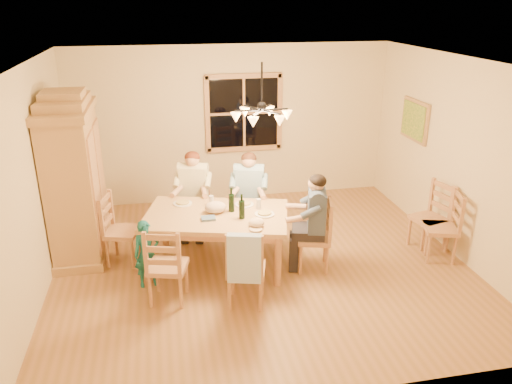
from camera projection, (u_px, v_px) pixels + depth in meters
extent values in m
plane|color=olive|center=(261.00, 263.00, 6.85)|extent=(5.50, 5.50, 0.00)
cube|color=white|center=(262.00, 62.00, 5.86)|extent=(5.50, 5.00, 0.02)
cube|color=beige|center=(232.00, 124.00, 8.64)|extent=(5.50, 0.02, 2.70)
cube|color=beige|center=(33.00, 185.00, 5.86)|extent=(0.02, 5.00, 2.70)
cube|color=beige|center=(457.00, 158.00, 6.85)|extent=(0.02, 5.00, 2.70)
cube|color=black|center=(244.00, 113.00, 8.59)|extent=(1.20, 0.03, 1.20)
cube|color=#A37348|center=(244.00, 113.00, 8.57)|extent=(1.30, 0.06, 1.30)
cube|color=#A77748|center=(415.00, 120.00, 7.85)|extent=(0.04, 0.78, 0.64)
cube|color=#1E6B2D|center=(413.00, 120.00, 7.85)|extent=(0.02, 0.68, 0.54)
cylinder|color=black|center=(262.00, 85.00, 5.96)|extent=(0.02, 0.02, 0.53)
sphere|color=black|center=(262.00, 107.00, 6.06)|extent=(0.12, 0.12, 0.12)
cylinder|color=black|center=(274.00, 109.00, 6.10)|extent=(0.34, 0.02, 0.02)
cone|color=#FFB259|center=(287.00, 115.00, 6.16)|extent=(0.13, 0.13, 0.12)
cylinder|color=black|center=(266.00, 107.00, 6.21)|extent=(0.19, 0.31, 0.02)
cone|color=#FFB259|center=(269.00, 111.00, 6.38)|extent=(0.13, 0.13, 0.12)
cylinder|color=black|center=(253.00, 108.00, 6.19)|extent=(0.19, 0.31, 0.02)
cone|color=#FFB259|center=(245.00, 112.00, 6.33)|extent=(0.13, 0.13, 0.12)
cylinder|color=black|center=(249.00, 110.00, 6.04)|extent=(0.34, 0.02, 0.02)
cone|color=#FFB259|center=(236.00, 118.00, 6.04)|extent=(0.13, 0.13, 0.12)
cylinder|color=black|center=(257.00, 113.00, 5.93)|extent=(0.19, 0.31, 0.02)
cone|color=#FFB259|center=(253.00, 122.00, 5.82)|extent=(0.13, 0.13, 0.12)
cylinder|color=black|center=(271.00, 112.00, 5.96)|extent=(0.19, 0.31, 0.02)
cone|color=#FFB259|center=(280.00, 121.00, 5.88)|extent=(0.13, 0.13, 0.12)
cube|color=#A77748|center=(75.00, 186.00, 6.83)|extent=(0.60, 1.30, 2.00)
cube|color=#A77748|center=(64.00, 110.00, 6.44)|extent=(0.66, 1.40, 0.10)
cube|color=#A77748|center=(63.00, 102.00, 6.41)|extent=(0.58, 1.00, 0.12)
cube|color=#A77748|center=(62.00, 95.00, 6.37)|extent=(0.52, 0.55, 0.10)
cube|color=#A37348|center=(96.00, 193.00, 6.58)|extent=(0.03, 0.55, 1.60)
cube|color=#A37348|center=(101.00, 177.00, 7.18)|extent=(0.03, 0.55, 1.60)
cube|color=#A77748|center=(84.00, 247.00, 7.17)|extent=(0.66, 1.40, 0.12)
cube|color=tan|center=(216.00, 216.00, 6.56)|extent=(2.09, 1.57, 0.06)
cube|color=#A37348|center=(217.00, 221.00, 6.58)|extent=(1.90, 1.39, 0.10)
cylinder|color=#A37348|center=(147.00, 256.00, 6.31)|extent=(0.09, 0.09, 0.70)
cylinder|color=#A37348|center=(278.00, 261.00, 6.21)|extent=(0.09, 0.09, 0.70)
cylinder|color=#A37348|center=(165.00, 225.00, 7.18)|extent=(0.09, 0.09, 0.70)
cylinder|color=#A37348|center=(280.00, 228.00, 7.08)|extent=(0.09, 0.09, 0.70)
cube|color=#A37348|center=(195.00, 208.00, 7.50)|extent=(0.53, 0.52, 0.06)
cube|color=#A37348|center=(194.00, 191.00, 7.40)|extent=(0.38, 0.15, 0.54)
cube|color=#A37348|center=(249.00, 210.00, 7.45)|extent=(0.53, 0.52, 0.06)
cube|color=#A37348|center=(249.00, 193.00, 7.35)|extent=(0.38, 0.15, 0.54)
cube|color=#A37348|center=(168.00, 267.00, 5.87)|extent=(0.53, 0.52, 0.06)
cube|color=#A37348|center=(166.00, 246.00, 5.77)|extent=(0.38, 0.15, 0.54)
cube|color=#A37348|center=(246.00, 269.00, 5.82)|extent=(0.53, 0.52, 0.06)
cube|color=#A37348|center=(246.00, 249.00, 5.72)|extent=(0.38, 0.15, 0.54)
cube|color=#A37348|center=(122.00, 232.00, 6.74)|extent=(0.52, 0.53, 0.06)
cube|color=#A37348|center=(120.00, 214.00, 6.64)|extent=(0.15, 0.38, 0.54)
cube|color=#A37348|center=(314.00, 238.00, 6.58)|extent=(0.52, 0.53, 0.06)
cube|color=#A37348|center=(315.00, 219.00, 6.48)|extent=(0.15, 0.38, 0.54)
cube|color=beige|center=(193.00, 184.00, 7.36)|extent=(0.44, 0.32, 0.52)
cube|color=#262328|center=(194.00, 203.00, 7.47)|extent=(0.48, 0.50, 0.14)
sphere|color=tan|center=(192.00, 159.00, 7.22)|extent=(0.21, 0.21, 0.21)
ellipsoid|color=#592614|center=(192.00, 157.00, 7.21)|extent=(0.22, 0.22, 0.17)
cube|color=teal|center=(249.00, 185.00, 7.31)|extent=(0.44, 0.32, 0.52)
cube|color=#262328|center=(249.00, 205.00, 7.42)|extent=(0.48, 0.50, 0.14)
sphere|color=tan|center=(249.00, 161.00, 7.17)|extent=(0.21, 0.21, 0.21)
ellipsoid|color=#381E11|center=(249.00, 159.00, 7.16)|extent=(0.22, 0.22, 0.17)
cube|color=#3F4D65|center=(315.00, 211.00, 6.44)|extent=(0.32, 0.44, 0.52)
cube|color=#262328|center=(314.00, 232.00, 6.55)|extent=(0.50, 0.48, 0.14)
sphere|color=tan|center=(316.00, 183.00, 6.30)|extent=(0.21, 0.21, 0.21)
ellipsoid|color=black|center=(317.00, 181.00, 6.29)|extent=(0.22, 0.22, 0.17)
cube|color=#ADC7EA|center=(244.00, 259.00, 5.55)|extent=(0.39, 0.19, 0.58)
cylinder|color=black|center=(231.00, 200.00, 6.56)|extent=(0.08, 0.08, 0.33)
cylinder|color=black|center=(242.00, 206.00, 6.35)|extent=(0.08, 0.08, 0.33)
cylinder|color=white|center=(183.00, 204.00, 6.84)|extent=(0.26, 0.26, 0.02)
cylinder|color=white|center=(244.00, 204.00, 6.81)|extent=(0.26, 0.26, 0.02)
cylinder|color=white|center=(265.00, 214.00, 6.51)|extent=(0.26, 0.26, 0.02)
cylinder|color=silver|center=(211.00, 201.00, 6.78)|extent=(0.06, 0.06, 0.14)
cylinder|color=silver|center=(259.00, 204.00, 6.67)|extent=(0.06, 0.06, 0.14)
ellipsoid|color=#D5B58E|center=(256.00, 222.00, 6.16)|extent=(0.20, 0.20, 0.11)
cube|color=slate|center=(208.00, 218.00, 6.37)|extent=(0.21, 0.18, 0.03)
ellipsoid|color=#CBAD93|center=(215.00, 207.00, 6.55)|extent=(0.28, 0.22, 0.15)
imported|color=#18636F|center=(147.00, 254.00, 6.18)|extent=(0.35, 0.27, 0.88)
cube|color=#A37348|center=(440.00, 229.00, 6.84)|extent=(0.53, 0.54, 0.06)
cube|color=#A37348|center=(443.00, 211.00, 6.74)|extent=(0.15, 0.38, 0.54)
cube|color=#A37348|center=(429.00, 219.00, 7.12)|extent=(0.52, 0.53, 0.06)
cube|color=#A37348|center=(431.00, 202.00, 7.02)|extent=(0.14, 0.38, 0.54)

